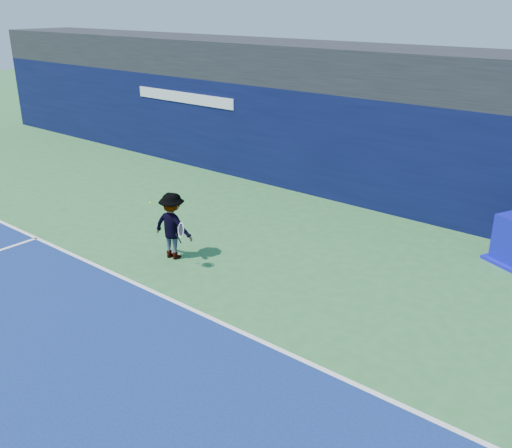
# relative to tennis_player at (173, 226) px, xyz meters

# --- Properties ---
(ground) EXTENTS (80.00, 80.00, 0.00)m
(ground) POSITION_rel_tennis_player_xyz_m (1.62, -4.41, -0.76)
(ground) COLOR #327037
(ground) RESTS_ON ground
(baseline) EXTENTS (24.00, 0.10, 0.01)m
(baseline) POSITION_rel_tennis_player_xyz_m (1.62, -1.41, -0.75)
(baseline) COLOR white
(baseline) RESTS_ON ground
(stadium_band) EXTENTS (36.00, 3.00, 1.20)m
(stadium_band) POSITION_rel_tennis_player_xyz_m (1.62, 7.09, 2.84)
(stadium_band) COLOR black
(stadium_band) RESTS_ON back_wall_assembly
(back_wall_assembly) EXTENTS (36.00, 1.03, 3.00)m
(back_wall_assembly) POSITION_rel_tennis_player_xyz_m (1.61, 6.09, 0.74)
(back_wall_assembly) COLOR black
(back_wall_assembly) RESTS_ON ground
(tennis_player) EXTENTS (1.26, 0.73, 1.52)m
(tennis_player) POSITION_rel_tennis_player_xyz_m (0.00, 0.00, 0.00)
(tennis_player) COLOR white
(tennis_player) RESTS_ON ground
(tennis_ball) EXTENTS (0.06, 0.06, 0.06)m
(tennis_ball) POSITION_rel_tennis_player_xyz_m (-1.06, 0.29, 0.22)
(tennis_ball) COLOR #CEE419
(tennis_ball) RESTS_ON ground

